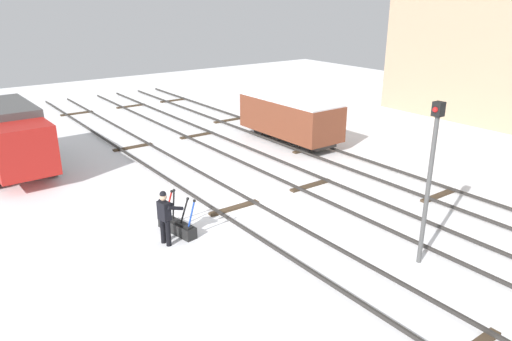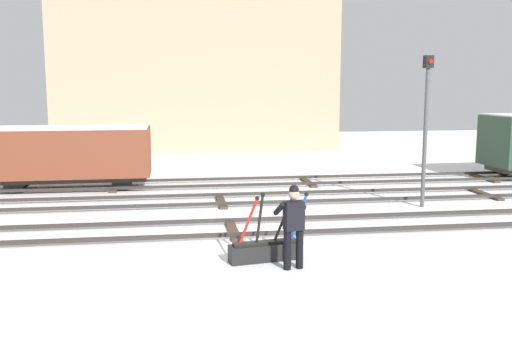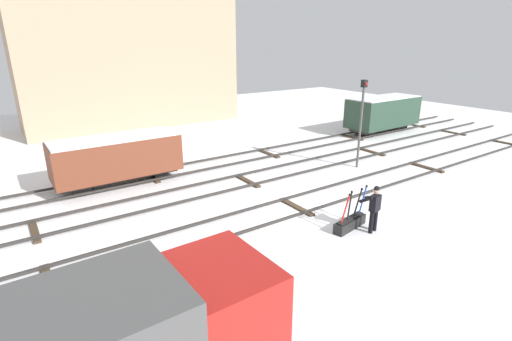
% 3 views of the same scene
% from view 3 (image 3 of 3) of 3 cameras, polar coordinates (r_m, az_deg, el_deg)
% --- Properties ---
extents(ground_plane, '(60.00, 60.00, 0.00)m').
position_cam_3_polar(ground_plane, '(15.20, 6.06, -5.58)').
color(ground_plane, white).
extents(track_main_line, '(44.00, 1.94, 0.18)m').
position_cam_3_polar(track_main_line, '(15.15, 6.07, -5.21)').
color(track_main_line, '#2D2B28').
rests_on(track_main_line, ground_plane).
extents(track_siding_near, '(44.00, 1.94, 0.18)m').
position_cam_3_polar(track_siding_near, '(17.79, -1.32, -1.36)').
color(track_siding_near, '#2D2B28').
rests_on(track_siding_near, ground_plane).
extents(track_siding_far, '(44.00, 1.94, 0.18)m').
position_cam_3_polar(track_siding_far, '(20.34, -6.13, 1.15)').
color(track_siding_far, '#2D2B28').
rests_on(track_siding_far, ground_plane).
extents(switch_lever_frame, '(1.73, 0.61, 1.45)m').
position_cam_3_polar(switch_lever_frame, '(13.84, 13.98, -7.50)').
color(switch_lever_frame, black).
rests_on(switch_lever_frame, ground_plane).
extents(rail_worker, '(0.61, 0.70, 1.69)m').
position_cam_3_polar(rail_worker, '(13.54, 17.35, -5.15)').
color(rail_worker, black).
rests_on(rail_worker, ground_plane).
extents(signal_post, '(0.24, 0.32, 4.48)m').
position_cam_3_polar(signal_post, '(19.93, 15.57, 7.88)').
color(signal_post, '#4C4C4C').
rests_on(signal_post, ground_plane).
extents(apartment_building, '(16.00, 5.81, 13.01)m').
position_cam_3_polar(apartment_building, '(31.65, -18.84, 18.40)').
color(apartment_building, tan).
rests_on(apartment_building, ground_plane).
extents(freight_car_back_track, '(5.52, 2.20, 2.21)m').
position_cam_3_polar(freight_car_back_track, '(18.29, -20.21, 1.89)').
color(freight_car_back_track, '#2D2B28').
rests_on(freight_car_back_track, ground_plane).
extents(freight_car_far_end, '(5.72, 2.38, 2.52)m').
position_cam_3_polar(freight_car_far_end, '(28.86, 18.56, 8.30)').
color(freight_car_far_end, '#2D2B28').
rests_on(freight_car_far_end, ground_plane).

